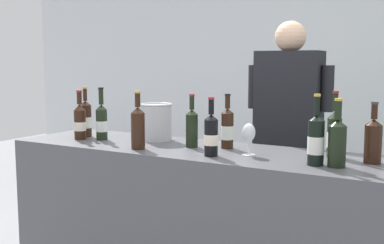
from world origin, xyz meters
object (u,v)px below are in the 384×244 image
at_px(wine_bottle_1, 334,134).
at_px(wine_bottle_6, 227,128).
at_px(wine_bottle_2, 80,121).
at_px(wine_bottle_9, 211,135).
at_px(wine_bottle_10, 102,121).
at_px(wine_bottle_3, 316,140).
at_px(ice_bucket, 157,122).
at_px(person_server, 288,153).
at_px(wine_bottle_4, 192,127).
at_px(wine_bottle_0, 138,126).
at_px(wine_bottle_5, 373,140).
at_px(wine_bottle_8, 86,119).
at_px(wine_glass, 249,134).
at_px(wine_bottle_7, 337,141).

height_order(wine_bottle_1, wine_bottle_6, wine_bottle_1).
relative_size(wine_bottle_1, wine_bottle_2, 1.09).
xyz_separation_m(wine_bottle_9, wine_bottle_10, (-0.85, 0.13, 0.00)).
relative_size(wine_bottle_1, wine_bottle_3, 1.01).
bearing_deg(ice_bucket, wine_bottle_2, -155.01).
relative_size(wine_bottle_3, person_server, 0.20).
bearing_deg(wine_bottle_4, wine_bottle_2, -172.15).
xyz_separation_m(wine_bottle_4, ice_bucket, (-0.31, 0.10, -0.00)).
distance_m(wine_bottle_3, wine_bottle_9, 0.54).
bearing_deg(wine_bottle_1, wine_bottle_0, -162.58).
height_order(wine_bottle_2, wine_bottle_4, wine_bottle_2).
bearing_deg(wine_bottle_5, wine_bottle_3, -141.22).
bearing_deg(wine_bottle_2, wine_bottle_5, 5.12).
relative_size(wine_bottle_4, ice_bucket, 1.32).
bearing_deg(wine_bottle_0, wine_bottle_8, 160.41).
height_order(wine_bottle_4, wine_bottle_5, wine_bottle_4).
distance_m(wine_bottle_0, wine_bottle_1, 1.07).
distance_m(wine_bottle_1, wine_glass, 0.44).
bearing_deg(wine_bottle_9, wine_bottle_10, 171.36).
height_order(wine_bottle_5, ice_bucket, wine_bottle_5).
bearing_deg(wine_bottle_5, wine_bottle_4, -177.00).
height_order(wine_bottle_0, wine_bottle_3, wine_bottle_3).
bearing_deg(wine_glass, wine_bottle_1, 24.01).
xyz_separation_m(wine_bottle_3, ice_bucket, (-1.07, 0.24, -0.00)).
height_order(wine_bottle_1, ice_bucket, wine_bottle_1).
bearing_deg(wine_bottle_6, person_server, 74.56).
bearing_deg(person_server, wine_bottle_1, -51.73).
bearing_deg(wine_bottle_5, wine_bottle_0, -168.11).
height_order(wine_bottle_1, wine_bottle_9, wine_bottle_1).
distance_m(wine_bottle_9, person_server, 0.87).
height_order(wine_bottle_5, wine_bottle_10, wine_bottle_10).
bearing_deg(wine_glass, wine_bottle_3, -10.24).
xyz_separation_m(wine_bottle_3, wine_bottle_4, (-0.76, 0.13, -0.00)).
bearing_deg(wine_bottle_10, wine_glass, -0.83).
bearing_deg(ice_bucket, person_server, 39.47).
relative_size(wine_bottle_8, ice_bucket, 1.41).
relative_size(wine_bottle_3, wine_bottle_6, 1.09).
relative_size(wine_bottle_2, wine_bottle_3, 0.92).
height_order(wine_bottle_6, wine_bottle_7, wine_bottle_7).
xyz_separation_m(wine_bottle_7, wine_bottle_8, (-1.66, 0.12, -0.00)).
distance_m(wine_bottle_0, wine_glass, 0.63).
xyz_separation_m(wine_bottle_2, wine_bottle_3, (1.52, -0.03, 0.01)).
bearing_deg(wine_glass, wine_bottle_8, 176.88).
bearing_deg(wine_bottle_4, wine_bottle_10, -175.50).
xyz_separation_m(wine_bottle_6, wine_bottle_10, (-0.82, -0.12, 0.00)).
distance_m(wine_bottle_1, wine_bottle_7, 0.24).
height_order(wine_bottle_1, wine_bottle_2, wine_bottle_1).
relative_size(wine_bottle_1, wine_bottle_6, 1.10).
relative_size(wine_bottle_7, wine_bottle_9, 1.04).
height_order(wine_bottle_3, wine_bottle_9, wine_bottle_3).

